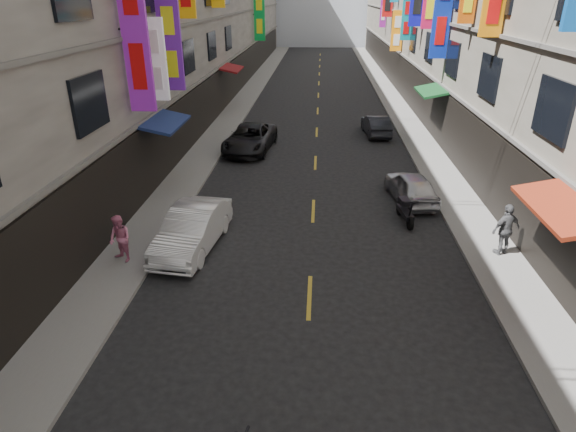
# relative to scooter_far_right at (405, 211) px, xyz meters

# --- Properties ---
(sidewalk_left) EXTENTS (2.00, 90.00, 0.12)m
(sidewalk_left) POSITION_rel_scooter_far_right_xyz_m (-9.45, 18.77, -0.38)
(sidewalk_left) COLOR slate
(sidewalk_left) RESTS_ON ground
(sidewalk_right) EXTENTS (2.00, 90.00, 0.12)m
(sidewalk_right) POSITION_rel_scooter_far_right_xyz_m (2.55, 18.77, -0.38)
(sidewalk_right) COLOR slate
(sidewalk_right) RESTS_ON ground
(street_awnings) EXTENTS (13.99, 35.20, 0.41)m
(street_awnings) POSITION_rel_scooter_far_right_xyz_m (-4.71, 2.77, 2.56)
(street_awnings) COLOR #134512
(street_awnings) RESTS_ON ground
(lane_markings) EXTENTS (0.12, 80.20, 0.01)m
(lane_markings) POSITION_rel_scooter_far_right_xyz_m (-3.45, 15.77, -0.44)
(lane_markings) COLOR gold
(lane_markings) RESTS_ON ground
(scooter_far_right) EXTENTS (0.58, 1.80, 1.14)m
(scooter_far_right) POSITION_rel_scooter_far_right_xyz_m (0.00, 0.00, 0.00)
(scooter_far_right) COLOR black
(scooter_far_right) RESTS_ON ground
(car_left_mid) EXTENTS (2.00, 4.46, 1.42)m
(car_left_mid) POSITION_rel_scooter_far_right_xyz_m (-7.45, -2.57, 0.27)
(car_left_mid) COLOR white
(car_left_mid) RESTS_ON ground
(car_left_far) EXTENTS (2.74, 5.13, 1.37)m
(car_left_far) POSITION_rel_scooter_far_right_xyz_m (-7.06, 8.66, 0.24)
(car_left_far) COLOR black
(car_left_far) RESTS_ON ground
(car_right_mid) EXTENTS (2.01, 3.84, 1.24)m
(car_right_mid) POSITION_rel_scooter_far_right_xyz_m (0.55, 2.08, 0.18)
(car_right_mid) COLOR #B6B7BB
(car_right_mid) RESTS_ON ground
(car_right_far) EXTENTS (1.61, 3.74, 1.20)m
(car_right_far) POSITION_rel_scooter_far_right_xyz_m (0.13, 12.36, 0.16)
(car_right_far) COLOR #222329
(car_right_far) RESTS_ON ground
(pedestrian_lfar) EXTENTS (0.91, 0.84, 1.54)m
(pedestrian_lfar) POSITION_rel_scooter_far_right_xyz_m (-9.43, -3.76, 0.45)
(pedestrian_lfar) COLOR pink
(pedestrian_lfar) RESTS_ON sidewalk_left
(pedestrian_rfar) EXTENTS (1.17, 0.94, 1.74)m
(pedestrian_rfar) POSITION_rel_scooter_far_right_xyz_m (2.76, -2.50, 0.55)
(pedestrian_rfar) COLOR #58585A
(pedestrian_rfar) RESTS_ON sidewalk_right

